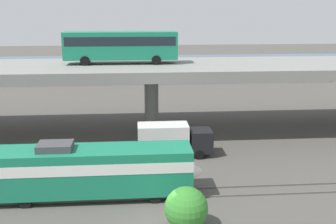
# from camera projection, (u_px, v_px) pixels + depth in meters

# --- Properties ---
(ground_plane) EXTENTS (260.00, 260.00, 0.00)m
(ground_plane) POSITION_uv_depth(u_px,v_px,m) (165.00, 222.00, 26.14)
(ground_plane) COLOR #4C4944
(rail_strip_near) EXTENTS (110.00, 0.12, 0.12)m
(rail_strip_near) POSITION_uv_depth(u_px,v_px,m) (162.00, 198.00, 29.27)
(rail_strip_near) COLOR #59544C
(rail_strip_near) RESTS_ON ground_plane
(rail_strip_far) EXTENTS (110.00, 0.12, 0.12)m
(rail_strip_far) POSITION_uv_depth(u_px,v_px,m) (161.00, 189.00, 30.71)
(rail_strip_far) COLOR #59544C
(rail_strip_far) RESTS_ON ground_plane
(train_locomotive) EXTENTS (15.26, 3.04, 4.18)m
(train_locomotive) POSITION_uv_depth(u_px,v_px,m) (102.00, 168.00, 29.13)
(train_locomotive) COLOR #197A56
(train_locomotive) RESTS_ON ground_plane
(highway_overpass) EXTENTS (96.00, 11.91, 7.48)m
(highway_overpass) POSITION_uv_depth(u_px,v_px,m) (151.00, 70.00, 43.78)
(highway_overpass) COLOR gray
(highway_overpass) RESTS_ON ground_plane
(transit_bus_on_overpass) EXTENTS (12.00, 2.68, 3.40)m
(transit_bus_on_overpass) POSITION_uv_depth(u_px,v_px,m) (121.00, 44.00, 43.50)
(transit_bus_on_overpass) COLOR #197A56
(transit_bus_on_overpass) RESTS_ON highway_overpass
(service_truck_west) EXTENTS (6.80, 2.46, 3.04)m
(service_truck_west) POSITION_uv_depth(u_px,v_px,m) (173.00, 139.00, 37.48)
(service_truck_west) COLOR black
(service_truck_west) RESTS_ON ground_plane
(pier_parking_lot) EXTENTS (68.62, 13.15, 1.50)m
(pier_parking_lot) POSITION_uv_depth(u_px,v_px,m) (144.00, 75.00, 79.08)
(pier_parking_lot) COLOR gray
(pier_parking_lot) RESTS_ON ground_plane
(parked_car_0) EXTENTS (4.19, 1.82, 1.50)m
(parked_car_0) POSITION_uv_depth(u_px,v_px,m) (95.00, 67.00, 79.17)
(parked_car_0) COLOR #515459
(parked_car_0) RESTS_ON pier_parking_lot
(parked_car_1) EXTENTS (4.62, 1.88, 1.50)m
(parked_car_1) POSITION_uv_depth(u_px,v_px,m) (83.00, 69.00, 76.29)
(parked_car_1) COLOR navy
(parked_car_1) RESTS_ON pier_parking_lot
(parked_car_2) EXTENTS (4.58, 2.00, 1.50)m
(parked_car_2) POSITION_uv_depth(u_px,v_px,m) (35.00, 67.00, 79.31)
(parked_car_2) COLOR #B7B7BC
(parked_car_2) RESTS_ON pier_parking_lot
(parked_car_3) EXTENTS (4.49, 1.99, 1.50)m
(parked_car_3) POSITION_uv_depth(u_px,v_px,m) (248.00, 66.00, 79.68)
(parked_car_3) COLOR navy
(parked_car_3) RESTS_ON pier_parking_lot
(harbor_water) EXTENTS (140.00, 36.00, 0.01)m
(harbor_water) POSITION_uv_depth(u_px,v_px,m) (142.00, 63.00, 101.48)
(harbor_water) COLOR #385B7A
(harbor_water) RESTS_ON ground_plane
(shrub_right) EXTENTS (2.71, 2.71, 2.71)m
(shrub_right) POSITION_uv_depth(u_px,v_px,m) (186.00, 208.00, 25.05)
(shrub_right) COLOR #34822D
(shrub_right) RESTS_ON ground_plane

